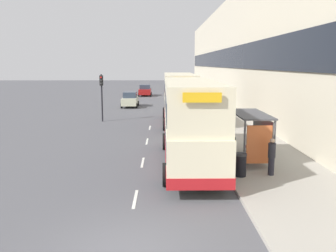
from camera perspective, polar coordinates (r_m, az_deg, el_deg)
name	(u,v)px	position (r m, az deg, el deg)	size (l,w,h in m)	color
ground_plane	(125,249)	(11.10, -6.58, -18.15)	(220.00, 220.00, 0.00)	#515156
pavement	(205,103)	(48.85, 5.62, 3.44)	(5.00, 93.00, 0.14)	#A39E93
terrace_facade	(237,53)	(49.22, 10.45, 10.89)	(3.10, 93.00, 13.03)	beige
lane_mark_1	(135,199)	(14.70, -5.02, -11.01)	(0.12, 2.00, 0.01)	silver
lane_mark_2	(143,162)	(19.86, -3.87, -5.54)	(0.12, 2.00, 0.01)	silver
lane_mark_3	(147,141)	(25.13, -3.21, -2.35)	(0.12, 2.00, 0.01)	silver
lane_mark_4	(150,128)	(30.45, -2.79, -0.27)	(0.12, 2.00, 0.01)	silver
bus_shelter	(255,128)	(19.60, 13.10, -0.37)	(1.60, 4.20, 2.48)	#4C4C51
double_decker_bus_near	(191,121)	(18.84, 3.49, 0.73)	(2.85, 10.62, 4.30)	beige
double_decker_bus_ahead	(179,97)	(32.25, 1.74, 4.37)	(2.85, 10.79, 4.30)	beige
car_0	(145,90)	(61.12, -3.53, 5.44)	(2.10, 4.21, 1.82)	maroon
car_1	(130,100)	(45.53, -5.80, 4.03)	(1.96, 4.42, 1.80)	#B7B799
car_2	(170,88)	(67.57, 0.25, 5.78)	(1.91, 4.48, 1.65)	silver
pedestrian_at_shelter	(232,149)	(19.01, 9.78, -3.43)	(0.31, 0.31, 1.57)	#23232D
pedestrian_1	(272,156)	(17.57, 15.51, -4.48)	(0.34, 0.34, 1.70)	#23232D
litter_bin	(240,165)	(17.18, 10.98, -5.79)	(0.55, 0.55, 1.05)	black
traffic_light_far_kerb	(102,90)	(34.00, -10.08, 5.48)	(0.30, 0.32, 4.23)	black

